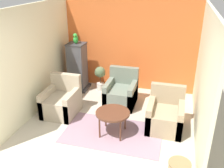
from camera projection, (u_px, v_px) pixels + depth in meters
name	position (u px, v px, depth m)	size (l,w,h in m)	color
wall_back_accent	(130.00, 46.00, 6.97)	(3.80, 0.06, 2.52)	orange
wall_left	(34.00, 60.00, 5.78)	(0.06, 3.67, 2.52)	beige
wall_right	(204.00, 77.00, 4.87)	(0.06, 3.67, 2.52)	beige
area_rug	(113.00, 133.00, 5.29)	(2.06, 1.22, 0.01)	gray
coffee_table	(113.00, 114.00, 5.10)	(0.70, 0.70, 0.52)	#512D1E
armchair_left	(62.00, 102.00, 5.95)	(0.75, 0.84, 0.91)	tan
armchair_right	(165.00, 116.00, 5.37)	(0.75, 0.84, 0.91)	#9E896B
armchair_middle	(121.00, 93.00, 6.38)	(0.75, 0.84, 0.91)	slate
birdcage	(77.00, 68.00, 7.08)	(0.57, 0.57, 1.36)	#353539
parrot	(76.00, 39.00, 6.75)	(0.13, 0.24, 0.29)	green
potted_plant	(100.00, 75.00, 7.11)	(0.33, 0.30, 0.70)	beige
wicker_basket	(179.00, 168.00, 4.15)	(0.38, 0.38, 0.26)	tan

